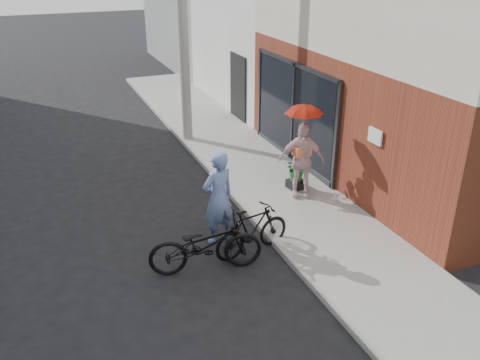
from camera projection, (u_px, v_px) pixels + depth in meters
ground at (228, 255)px, 9.34m from camera, size 80.00×80.00×0.00m
sidewalk at (281, 190)px, 11.72m from camera, size 2.20×24.00×0.12m
curb at (235, 198)px, 11.32m from camera, size 0.12×24.00×0.12m
brick_building at (473, 45)px, 12.28m from camera, size 8.09×8.00×6.00m
utility_pole at (182, 16)px, 13.28m from camera, size 0.28×0.28×7.00m
officer at (218, 198)px, 9.42m from camera, size 0.77×0.61×1.85m
bike_left at (206, 245)px, 8.71m from camera, size 2.06×1.03×1.04m
bike_right at (252, 231)px, 9.22m from camera, size 1.63×0.74×0.94m
kimono_woman at (301, 160)px, 10.97m from camera, size 1.07×0.76×1.68m
parasol at (304, 108)px, 10.48m from camera, size 0.77×0.77×0.68m
planter at (296, 184)px, 11.64m from camera, size 0.41×0.41×0.19m
potted_plant at (297, 169)px, 11.48m from camera, size 0.52×0.45×0.58m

